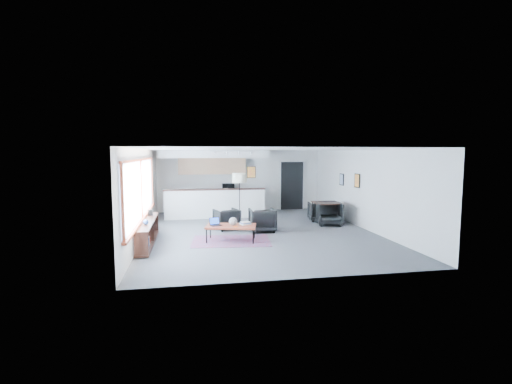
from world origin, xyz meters
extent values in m
cube|color=#47474A|center=(0.00, 0.00, -0.01)|extent=(7.00, 9.00, 0.01)
cube|color=white|center=(0.00, 0.00, 2.60)|extent=(7.00, 9.00, 0.01)
cube|color=silver|center=(0.00, 4.50, 1.30)|extent=(7.00, 0.01, 2.60)
cube|color=silver|center=(0.00, -4.50, 1.30)|extent=(7.00, 0.01, 2.60)
cube|color=silver|center=(-3.50, 0.00, 1.30)|extent=(0.01, 9.00, 2.60)
cube|color=silver|center=(3.50, 0.00, 1.30)|extent=(0.01, 9.00, 2.60)
cube|color=#8CBFFF|center=(-3.47, -0.90, 1.50)|extent=(0.02, 5.80, 1.55)
cube|color=maroon|center=(-3.44, -0.90, 0.70)|extent=(0.10, 5.95, 0.06)
cube|color=maroon|center=(-3.45, -0.90, 2.30)|extent=(0.06, 5.95, 0.06)
cube|color=maroon|center=(-3.45, -3.80, 1.50)|extent=(0.06, 0.06, 1.60)
cube|color=maroon|center=(-3.45, -0.90, 1.50)|extent=(0.06, 0.06, 1.60)
cube|color=maroon|center=(-3.45, 2.00, 1.50)|extent=(0.06, 0.06, 1.60)
cube|color=black|center=(-3.30, -1.00, 0.62)|extent=(0.35, 3.00, 0.05)
cube|color=black|center=(-3.30, -1.00, 0.05)|extent=(0.35, 3.00, 0.05)
cube|color=black|center=(-3.30, -2.45, 0.33)|extent=(0.33, 0.04, 0.55)
cube|color=black|center=(-3.30, -1.00, 0.33)|extent=(0.33, 0.04, 0.55)
cube|color=black|center=(-3.30, 0.45, 0.33)|extent=(0.33, 0.04, 0.55)
cube|color=#3359A5|center=(-3.30, -2.30, 0.17)|extent=(0.18, 0.04, 0.20)
cube|color=silver|center=(-3.30, -2.13, 0.18)|extent=(0.18, 0.04, 0.22)
cube|color=maroon|center=(-3.30, -1.96, 0.20)|extent=(0.18, 0.04, 0.24)
cube|color=black|center=(-3.30, -1.79, 0.17)|extent=(0.18, 0.04, 0.20)
cube|color=#3359A5|center=(-3.30, -1.62, 0.18)|extent=(0.18, 0.04, 0.22)
cube|color=silver|center=(-3.30, -1.45, 0.20)|extent=(0.18, 0.04, 0.24)
cube|color=maroon|center=(-3.30, -1.28, 0.17)|extent=(0.18, 0.04, 0.20)
cube|color=black|center=(-3.30, -1.11, 0.18)|extent=(0.18, 0.04, 0.22)
cube|color=#3359A5|center=(-3.30, -0.94, 0.20)|extent=(0.18, 0.03, 0.24)
cube|color=silver|center=(-3.30, -0.77, 0.17)|extent=(0.18, 0.03, 0.20)
cube|color=maroon|center=(-3.30, -0.60, 0.18)|extent=(0.18, 0.03, 0.22)
cube|color=black|center=(-3.30, -0.43, 0.20)|extent=(0.18, 0.04, 0.24)
cube|color=black|center=(-3.30, -0.20, 0.73)|extent=(0.14, 0.02, 0.18)
sphere|color=#264C99|center=(-3.28, -1.60, 0.71)|extent=(0.14, 0.14, 0.14)
cube|color=white|center=(-1.20, 2.70, 0.55)|extent=(3.80, 0.25, 1.10)
cube|color=black|center=(-1.20, 2.70, 1.11)|extent=(3.85, 0.32, 0.04)
cube|color=white|center=(-1.20, 4.15, 0.45)|extent=(3.80, 0.60, 0.90)
cube|color=#2D2D2D|center=(-1.20, 4.15, 0.91)|extent=(3.82, 0.62, 0.04)
cube|color=tan|center=(-1.20, 4.30, 1.95)|extent=(2.80, 0.35, 0.70)
cube|color=white|center=(-1.20, 3.60, 2.45)|extent=(4.20, 1.80, 0.30)
cube|color=black|center=(0.20, 2.71, 1.75)|extent=(0.35, 0.03, 0.45)
cube|color=orange|center=(0.20, 2.69, 1.75)|extent=(0.30, 0.01, 0.40)
cube|color=black|center=(2.30, 4.42, 1.05)|extent=(1.00, 0.12, 2.10)
cube|color=white|center=(1.78, 4.43, 1.05)|extent=(0.06, 0.10, 2.10)
cube|color=white|center=(2.82, 4.43, 1.05)|extent=(0.06, 0.10, 2.10)
cube|color=white|center=(2.30, 4.43, 2.12)|extent=(1.10, 0.10, 0.06)
cube|color=silver|center=(-0.60, 2.20, 2.56)|extent=(1.60, 0.04, 0.04)
cylinder|color=silver|center=(-1.25, 2.20, 2.48)|extent=(0.07, 0.07, 0.09)
cylinder|color=silver|center=(-0.80, 2.20, 2.48)|extent=(0.07, 0.07, 0.09)
cylinder|color=silver|center=(-0.35, 2.20, 2.48)|extent=(0.07, 0.07, 0.09)
cylinder|color=silver|center=(0.10, 2.20, 2.48)|extent=(0.07, 0.07, 0.09)
cube|color=black|center=(3.47, 0.40, 1.55)|extent=(0.03, 0.38, 0.48)
cube|color=orange|center=(3.46, 0.40, 1.55)|extent=(0.00, 0.32, 0.42)
cube|color=black|center=(3.47, 1.70, 1.50)|extent=(0.03, 0.34, 0.44)
cube|color=#859FC5|center=(3.46, 1.70, 1.50)|extent=(0.00, 0.28, 0.38)
cube|color=#5A2F48|center=(-1.02, -1.10, 0.01)|extent=(2.33, 1.71, 0.01)
cube|color=maroon|center=(-1.02, -1.10, 0.43)|extent=(1.52, 1.04, 0.05)
cube|color=black|center=(-1.71, -1.27, 0.20)|extent=(0.04, 0.04, 0.41)
cube|color=black|center=(-1.57, -0.64, 0.20)|extent=(0.04, 0.04, 0.41)
cube|color=black|center=(-0.46, -1.55, 0.20)|extent=(0.04, 0.04, 0.41)
cube|color=black|center=(-0.32, -0.92, 0.20)|extent=(0.04, 0.04, 0.41)
cube|color=black|center=(-1.09, -1.41, 0.40)|extent=(1.30, 0.32, 0.03)
cube|color=black|center=(-0.95, -0.78, 0.40)|extent=(1.30, 0.32, 0.03)
cube|color=black|center=(-1.44, -1.06, 0.46)|extent=(0.36, 0.31, 0.02)
cube|color=black|center=(-1.48, -0.96, 0.57)|extent=(0.30, 0.16, 0.20)
cube|color=blue|center=(-1.48, -0.96, 0.57)|extent=(0.27, 0.14, 0.17)
sphere|color=gray|center=(-0.96, -1.12, 0.57)|extent=(0.23, 0.23, 0.23)
cube|color=silver|center=(-0.60, -1.05, 0.47)|extent=(0.34, 0.31, 0.03)
cube|color=#3359A5|center=(-0.60, -1.05, 0.50)|extent=(0.31, 0.28, 0.03)
cube|color=silver|center=(-0.60, -1.07, 0.53)|extent=(0.29, 0.26, 0.03)
cube|color=#E5590C|center=(-0.91, -1.34, 0.46)|extent=(0.14, 0.14, 0.01)
imported|color=black|center=(-0.98, 0.54, 0.37)|extent=(0.88, 0.85, 0.75)
imported|color=black|center=(0.11, 0.03, 0.41)|extent=(0.80, 0.75, 0.81)
cylinder|color=black|center=(-0.40, 1.69, 0.02)|extent=(0.41, 0.41, 0.03)
cylinder|color=black|center=(-0.40, 1.69, 0.78)|extent=(0.04, 0.04, 1.50)
cylinder|color=beige|center=(-0.40, 1.69, 1.61)|extent=(0.67, 0.67, 0.33)
cube|color=black|center=(2.62, 0.96, 0.74)|extent=(0.91, 0.91, 0.04)
cylinder|color=black|center=(2.22, 0.56, 0.36)|extent=(0.04, 0.04, 0.72)
cylinder|color=black|center=(2.22, 1.36, 0.36)|extent=(0.04, 0.04, 0.72)
cylinder|color=black|center=(3.02, 0.56, 0.36)|extent=(0.04, 0.04, 0.72)
cylinder|color=black|center=(3.02, 1.36, 0.36)|extent=(0.04, 0.04, 0.72)
imported|color=black|center=(2.60, 0.69, 0.37)|extent=(0.82, 0.78, 0.74)
imported|color=black|center=(2.53, 1.49, 0.32)|extent=(0.70, 0.66, 0.65)
imported|color=black|center=(-0.54, 4.15, 1.10)|extent=(0.51, 0.29, 0.34)
camera|label=1|loc=(-2.15, -11.35, 2.48)|focal=26.00mm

